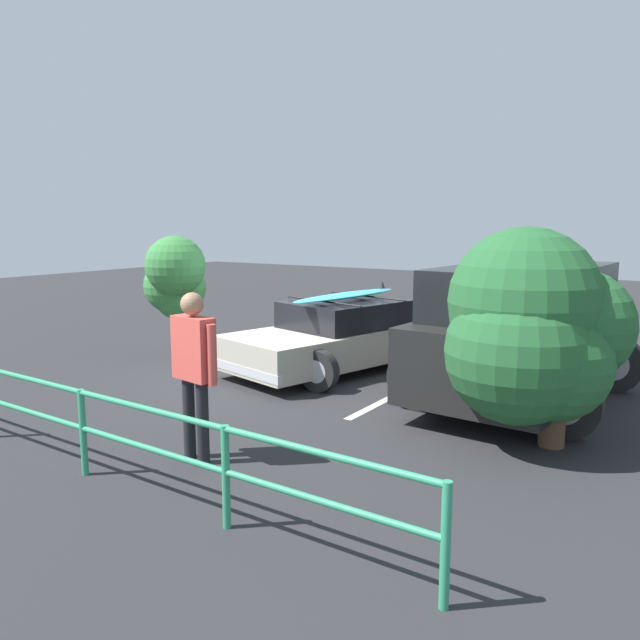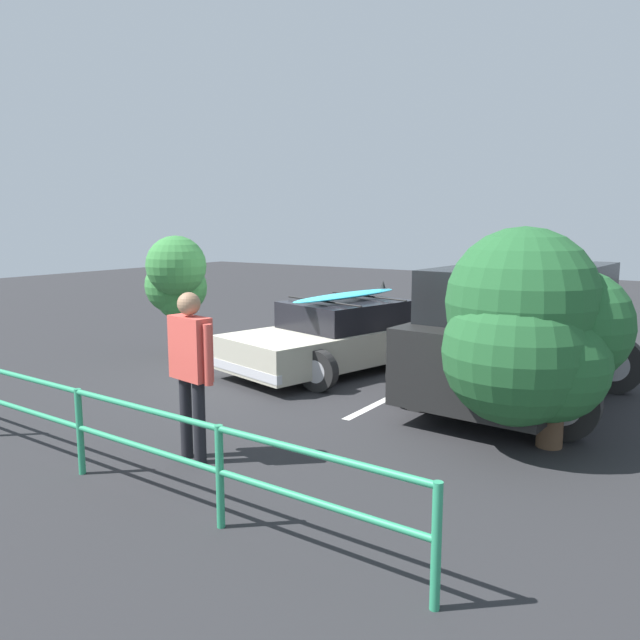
% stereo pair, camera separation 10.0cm
% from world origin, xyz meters
% --- Properties ---
extents(ground_plane, '(44.00, 44.00, 0.02)m').
position_xyz_m(ground_plane, '(0.00, 0.00, -0.01)').
color(ground_plane, '#28282B').
rests_on(ground_plane, ground).
extents(parking_stripe, '(0.12, 4.89, 0.00)m').
position_xyz_m(parking_stripe, '(-2.31, -0.52, 0.00)').
color(parking_stripe, silver).
rests_on(parking_stripe, ground).
extents(sedan_car, '(3.02, 4.52, 1.48)m').
position_xyz_m(sedan_car, '(-0.68, -0.56, 0.58)').
color(sedan_car, '#B7B29E').
rests_on(sedan_car, ground).
extents(suv_car, '(2.99, 4.61, 1.97)m').
position_xyz_m(suv_car, '(-3.95, -0.28, 1.02)').
color(suv_car, black).
rests_on(suv_car, ground).
extents(person_bystander, '(0.71, 0.29, 1.85)m').
position_xyz_m(person_bystander, '(-1.66, 4.04, 1.11)').
color(person_bystander, black).
rests_on(person_bystander, ground).
extents(railing_fence, '(8.00, 0.26, 0.91)m').
position_xyz_m(railing_fence, '(-0.98, 4.96, 0.62)').
color(railing_fence, '#2D9366').
rests_on(railing_fence, ground).
extents(bush_near_left, '(1.42, 1.40, 2.34)m').
position_xyz_m(bush_near_left, '(2.33, 0.47, 1.46)').
color(bush_near_left, brown).
rests_on(bush_near_left, ground).
extents(bush_near_right, '(2.03, 2.03, 2.54)m').
position_xyz_m(bush_near_right, '(-4.58, 1.58, 1.34)').
color(bush_near_right, brown).
rests_on(bush_near_right, ground).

